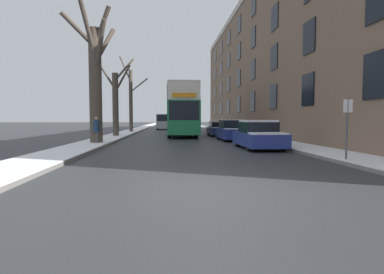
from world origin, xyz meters
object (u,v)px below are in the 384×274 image
at_px(oncoming_van, 163,121).
at_px(pedestrian_left_sidewalk, 96,130).
at_px(double_decker_bus, 181,108).
at_px(parked_car_2, 219,129).
at_px(bare_tree_left_0, 95,77).
at_px(bare_tree_left_1, 116,101).
at_px(bare_tree_left_2, 131,99).
at_px(street_sign_post, 347,126).
at_px(parked_car_1, 233,131).
at_px(parked_car_0, 258,136).

height_order(oncoming_van, pedestrian_left_sidewalk, oncoming_van).
xyz_separation_m(double_decker_bus, parked_car_2, (3.48, -0.30, -1.91)).
distance_m(oncoming_van, pedestrian_left_sidewalk, 27.88).
bearing_deg(bare_tree_left_0, bare_tree_left_1, 90.85).
bearing_deg(oncoming_van, pedestrian_left_sidewalk, -97.19).
bearing_deg(bare_tree_left_2, street_sign_post, -67.57).
bearing_deg(bare_tree_left_2, bare_tree_left_0, -90.18).
height_order(bare_tree_left_1, pedestrian_left_sidewalk, bare_tree_left_1).
distance_m(bare_tree_left_2, parked_car_1, 16.21).
bearing_deg(parked_car_2, bare_tree_left_2, 140.76).
relative_size(bare_tree_left_1, street_sign_post, 3.09).
bearing_deg(parked_car_1, bare_tree_left_2, 124.00).
xyz_separation_m(bare_tree_left_1, pedestrian_left_sidewalk, (0.18, -7.91, -2.19)).
xyz_separation_m(bare_tree_left_2, double_decker_bus, (5.40, -6.95, -1.36)).
distance_m(pedestrian_left_sidewalk, street_sign_post, 13.09).
height_order(bare_tree_left_2, parked_car_2, bare_tree_left_2).
distance_m(bare_tree_left_0, pedestrian_left_sidewalk, 3.09).
bearing_deg(parked_car_0, parked_car_2, 90.00).
bearing_deg(double_decker_bus, street_sign_post, -74.80).
bearing_deg(street_sign_post, pedestrian_left_sidewalk, 141.60).
distance_m(parked_car_2, street_sign_post, 17.69).
distance_m(bare_tree_left_0, bare_tree_left_1, 7.73).
bearing_deg(bare_tree_left_1, parked_car_2, 9.91).
bearing_deg(oncoming_van, street_sign_post, -79.30).
xyz_separation_m(bare_tree_left_0, parked_car_2, (8.94, 9.26, -3.38)).
height_order(bare_tree_left_0, parked_car_2, bare_tree_left_0).
bearing_deg(oncoming_van, double_decker_bus, -83.94).
xyz_separation_m(oncoming_van, street_sign_post, (6.77, -35.79, 0.05)).
xyz_separation_m(oncoming_van, pedestrian_left_sidewalk, (-3.49, -27.66, -0.32)).
height_order(bare_tree_left_1, street_sign_post, bare_tree_left_1).
height_order(bare_tree_left_1, parked_car_0, bare_tree_left_1).
distance_m(bare_tree_left_1, pedestrian_left_sidewalk, 8.21).
bearing_deg(oncoming_van, parked_car_2, -73.51).
xyz_separation_m(double_decker_bus, street_sign_post, (4.87, -17.92, -1.25)).
height_order(bare_tree_left_2, oncoming_van, bare_tree_left_2).
bearing_deg(double_decker_bus, oncoming_van, 96.06).
bearing_deg(bare_tree_left_0, parked_car_1, 20.52).
height_order(bare_tree_left_2, parked_car_0, bare_tree_left_2).
relative_size(double_decker_bus, parked_car_2, 2.59).
distance_m(bare_tree_left_2, street_sign_post, 27.04).
relative_size(bare_tree_left_0, street_sign_post, 3.77).
xyz_separation_m(bare_tree_left_1, bare_tree_left_2, (0.17, 8.84, 0.79)).
relative_size(double_decker_bus, street_sign_post, 4.72).
distance_m(bare_tree_left_2, parked_car_2, 11.93).
distance_m(bare_tree_left_2, double_decker_bus, 8.91).
xyz_separation_m(bare_tree_left_1, parked_car_1, (9.05, -4.33, -2.42)).
bearing_deg(parked_car_1, parked_car_0, -90.00).
relative_size(bare_tree_left_2, street_sign_post, 3.94).
xyz_separation_m(pedestrian_left_sidewalk, street_sign_post, (10.26, -8.13, 0.36)).
xyz_separation_m(bare_tree_left_0, parked_car_1, (8.94, 3.34, -3.31)).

